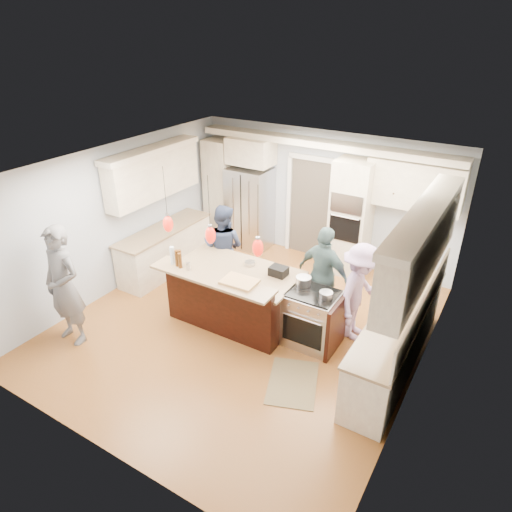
{
  "coord_description": "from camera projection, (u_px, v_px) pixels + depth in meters",
  "views": [
    {
      "loc": [
        3.42,
        -5.29,
        4.56
      ],
      "look_at": [
        0.0,
        0.35,
        1.15
      ],
      "focal_mm": 32.0,
      "sensor_mm": 36.0,
      "label": 1
    }
  ],
  "objects": [
    {
      "name": "beer_bottle_c",
      "position": [
        180.0,
        258.0,
        7.16
      ],
      "size": [
        0.08,
        0.08,
        0.26
      ],
      "primitive_type": "cylinder",
      "rotation": [
        0.0,
        0.0,
        -0.33
      ],
      "color": "#4C290D",
      "rests_on": "kitchen_island"
    },
    {
      "name": "left_cabinets",
      "position": [
        161.0,
        222.0,
        8.93
      ],
      "size": [
        0.64,
        2.3,
        2.51
      ],
      "color": "#F0E6C2",
      "rests_on": "ground"
    },
    {
      "name": "pot_large",
      "position": [
        303.0,
        281.0,
        7.03
      ],
      "size": [
        0.24,
        0.24,
        0.14
      ],
      "primitive_type": "cylinder",
      "color": "#B7B7BC",
      "rests_on": "island_range"
    },
    {
      "name": "kitchen_island",
      "position": [
        235.0,
        294.0,
        7.63
      ],
      "size": [
        2.1,
        1.46,
        1.12
      ],
      "color": "black",
      "rests_on": "ground"
    },
    {
      "name": "floor_rug",
      "position": [
        293.0,
        382.0,
        6.45
      ],
      "size": [
        0.96,
        1.15,
        0.01
      ],
      "primitive_type": "cube",
      "rotation": [
        0.0,
        0.0,
        0.35
      ],
      "color": "olive",
      "rests_on": "ground"
    },
    {
      "name": "person_range_side",
      "position": [
        359.0,
        292.0,
        7.06
      ],
      "size": [
        0.61,
        1.05,
        1.62
      ],
      "primitive_type": "imported",
      "rotation": [
        0.0,
        0.0,
        1.57
      ],
      "color": "#AC8CBC",
      "rests_on": "ground"
    },
    {
      "name": "ground_plane",
      "position": [
        245.0,
        325.0,
        7.68
      ],
      "size": [
        6.0,
        6.0,
        0.0
      ],
      "primitive_type": "plane",
      "color": "#B06730",
      "rests_on": "ground"
    },
    {
      "name": "pendant_lights",
      "position": [
        210.0,
        235.0,
        6.58
      ],
      "size": [
        1.75,
        0.15,
        1.03
      ],
      "color": "black",
      "rests_on": "ground"
    },
    {
      "name": "back_upper_cabinets",
      "position": [
        286.0,
        179.0,
        9.36
      ],
      "size": [
        5.3,
        0.61,
        2.54
      ],
      "color": "#F0E6C2",
      "rests_on": "ground"
    },
    {
      "name": "water_bottle",
      "position": [
        172.0,
        255.0,
        7.18
      ],
      "size": [
        0.08,
        0.08,
        0.3
      ],
      "primitive_type": "cylinder",
      "rotation": [
        0.0,
        0.0,
        0.22
      ],
      "color": "silver",
      "rests_on": "kitchen_island"
    },
    {
      "name": "beer_bottle_b",
      "position": [
        177.0,
        258.0,
        7.13
      ],
      "size": [
        0.08,
        0.08,
        0.27
      ],
      "primitive_type": "cylinder",
      "rotation": [
        0.0,
        0.0,
        -0.31
      ],
      "color": "#4C290D",
      "rests_on": "kitchen_island"
    },
    {
      "name": "refrigerator",
      "position": [
        250.0,
        208.0,
        9.99
      ],
      "size": [
        0.9,
        0.7,
        1.8
      ],
      "primitive_type": "cube",
      "color": "#B7B7BC",
      "rests_on": "ground"
    },
    {
      "name": "room_shell",
      "position": [
        244.0,
        226.0,
        6.85
      ],
      "size": [
        5.54,
        6.04,
        2.72
      ],
      "color": "#B2BCC6",
      "rests_on": "ground"
    },
    {
      "name": "beer_bottle_a",
      "position": [
        180.0,
        261.0,
        7.08
      ],
      "size": [
        0.07,
        0.07,
        0.25
      ],
      "primitive_type": "cylinder",
      "rotation": [
        0.0,
        0.0,
        0.16
      ],
      "color": "#4C290D",
      "rests_on": "kitchen_island"
    },
    {
      "name": "right_counter_run",
      "position": [
        405.0,
        305.0,
        6.3
      ],
      "size": [
        0.64,
        3.1,
        2.51
      ],
      "color": "#F0E6C2",
      "rests_on": "ground"
    },
    {
      "name": "person_far_right",
      "position": [
        324.0,
        275.0,
        7.48
      ],
      "size": [
        1.05,
        0.62,
        1.69
      ],
      "primitive_type": "imported",
      "rotation": [
        0.0,
        0.0,
        2.92
      ],
      "color": "#476464",
      "rests_on": "ground"
    },
    {
      "name": "cutting_board",
      "position": [
        240.0,
        282.0,
        6.71
      ],
      "size": [
        0.53,
        0.39,
        0.04
      ],
      "primitive_type": "cube",
      "rotation": [
        0.0,
        0.0,
        0.04
      ],
      "color": "tan",
      "rests_on": "kitchen_island"
    },
    {
      "name": "island_range",
      "position": [
        313.0,
        319.0,
        7.05
      ],
      "size": [
        0.82,
        0.71,
        0.92
      ],
      "color": "#B7B7BC",
      "rests_on": "ground"
    },
    {
      "name": "drink_can",
      "position": [
        188.0,
        266.0,
        7.05
      ],
      "size": [
        0.08,
        0.08,
        0.12
      ],
      "primitive_type": "cylinder",
      "rotation": [
        0.0,
        0.0,
        0.23
      ],
      "color": "#B7B7BC",
      "rests_on": "kitchen_island"
    },
    {
      "name": "pot_small",
      "position": [
        326.0,
        295.0,
        6.71
      ],
      "size": [
        0.2,
        0.2,
        0.1
      ],
      "primitive_type": "cylinder",
      "color": "#B7B7BC",
      "rests_on": "island_range"
    },
    {
      "name": "person_far_left",
      "position": [
        223.0,
        248.0,
        8.41
      ],
      "size": [
        0.88,
        0.72,
        1.66
      ],
      "primitive_type": "imported",
      "rotation": [
        0.0,
        0.0,
        3.26
      ],
      "color": "navy",
      "rests_on": "ground"
    },
    {
      "name": "person_bar_end",
      "position": [
        64.0,
        286.0,
        6.91
      ],
      "size": [
        0.72,
        0.49,
        1.96
      ],
      "primitive_type": "imported",
      "rotation": [
        0.0,
        0.0,
        -0.02
      ],
      "color": "slate",
      "rests_on": "ground"
    },
    {
      "name": "oven_column",
      "position": [
        351.0,
        218.0,
        8.84
      ],
      "size": [
        0.72,
        0.69,
        2.3
      ],
      "color": "#F0E6C2",
      "rests_on": "ground"
    }
  ]
}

